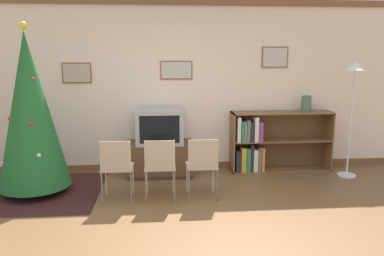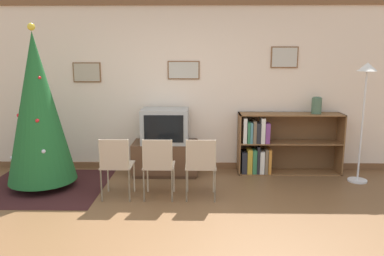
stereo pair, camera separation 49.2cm
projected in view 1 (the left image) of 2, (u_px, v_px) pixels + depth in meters
ground_plane at (186, 244)px, 3.75m from camera, size 24.00×24.00×0.00m
wall_back at (175, 87)px, 5.98m from camera, size 8.13×0.11×2.70m
area_rug at (37, 192)px, 5.13m from camera, size 1.72×1.62×0.01m
christmas_tree at (30, 111)px, 4.91m from camera, size 0.93×0.93×2.26m
tv_console at (160, 159)px, 5.84m from camera, size 1.01×0.55×0.51m
television at (160, 126)px, 5.74m from camera, size 0.71×0.51×0.53m
folding_chair_left at (117, 166)px, 4.72m from camera, size 0.40×0.40×0.82m
folding_chair_center at (160, 165)px, 4.77m from camera, size 0.40×0.40×0.82m
folding_chair_right at (202, 164)px, 4.81m from camera, size 0.40×0.40×0.82m
bookshelf at (264, 143)px, 6.04m from camera, size 1.61×0.36×0.96m
vase at (306, 104)px, 5.97m from camera, size 0.15×0.15×0.26m
standing_lamp at (354, 90)px, 5.57m from camera, size 0.28×0.28×1.75m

